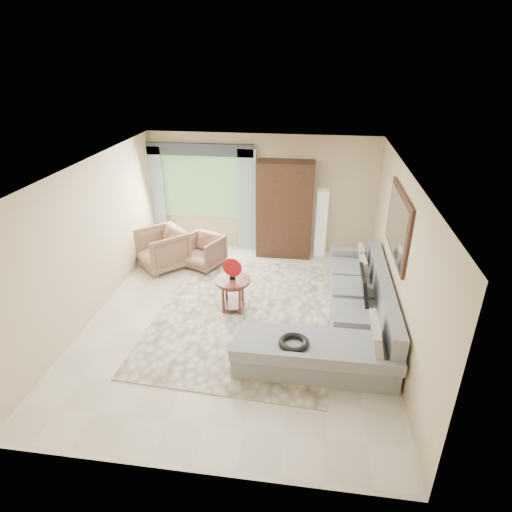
# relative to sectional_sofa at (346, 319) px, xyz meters

# --- Properties ---
(ground) EXTENTS (6.00, 6.00, 0.00)m
(ground) POSITION_rel_sectional_sofa_xyz_m (-1.78, 0.18, -0.28)
(ground) COLOR silver
(ground) RESTS_ON ground
(area_rug) EXTENTS (3.21, 4.16, 0.02)m
(area_rug) POSITION_rel_sectional_sofa_xyz_m (-1.68, 0.34, -0.27)
(area_rug) COLOR beige
(area_rug) RESTS_ON ground
(sectional_sofa) EXTENTS (2.30, 3.46, 0.90)m
(sectional_sofa) POSITION_rel_sectional_sofa_xyz_m (0.00, 0.00, 0.00)
(sectional_sofa) COLOR gray
(sectional_sofa) RESTS_ON ground
(tv_screen) EXTENTS (0.14, 0.74, 0.48)m
(tv_screen) POSITION_rel_sectional_sofa_xyz_m (0.27, 0.37, 0.44)
(tv_screen) COLOR black
(tv_screen) RESTS_ON sectional_sofa
(garden_hose) EXTENTS (0.43, 0.43, 0.09)m
(garden_hose) POSITION_rel_sectional_sofa_xyz_m (-0.78, -1.08, 0.26)
(garden_hose) COLOR black
(garden_hose) RESTS_ON sectional_sofa
(coffee_table) EXTENTS (0.62, 0.62, 0.62)m
(coffee_table) POSITION_rel_sectional_sofa_xyz_m (-1.93, 0.43, 0.04)
(coffee_table) COLOR #4C1A14
(coffee_table) RESTS_ON ground
(red_disc) EXTENTS (0.34, 0.08, 0.34)m
(red_disc) POSITION_rel_sectional_sofa_xyz_m (-1.93, 0.43, 0.57)
(red_disc) COLOR #A11014
(red_disc) RESTS_ON coffee_table
(armchair_left) EXTENTS (1.28, 1.28, 0.84)m
(armchair_left) POSITION_rel_sectional_sofa_xyz_m (-3.71, 1.87, 0.13)
(armchair_left) COLOR #8C694C
(armchair_left) RESTS_ON ground
(armchair_right) EXTENTS (0.98, 0.99, 0.69)m
(armchair_right) POSITION_rel_sectional_sofa_xyz_m (-2.88, 2.03, 0.06)
(armchair_right) COLOR #946650
(armchair_right) RESTS_ON ground
(potted_plant) EXTENTS (0.48, 0.42, 0.51)m
(potted_plant) POSITION_rel_sectional_sofa_xyz_m (-4.07, 2.66, -0.03)
(potted_plant) COLOR #999999
(potted_plant) RESTS_ON ground
(armoire) EXTENTS (1.20, 0.55, 2.10)m
(armoire) POSITION_rel_sectional_sofa_xyz_m (-1.23, 2.90, 0.77)
(armoire) COLOR black
(armoire) RESTS_ON ground
(floor_lamp) EXTENTS (0.24, 0.24, 1.50)m
(floor_lamp) POSITION_rel_sectional_sofa_xyz_m (-0.43, 2.96, 0.47)
(floor_lamp) COLOR silver
(floor_lamp) RESTS_ON ground
(window) EXTENTS (1.80, 0.04, 1.40)m
(window) POSITION_rel_sectional_sofa_xyz_m (-3.13, 3.15, 1.12)
(window) COLOR #669E59
(window) RESTS_ON wall_back
(curtain_left) EXTENTS (0.40, 0.08, 2.30)m
(curtain_left) POSITION_rel_sectional_sofa_xyz_m (-4.18, 3.06, 0.87)
(curtain_left) COLOR #9EB7CC
(curtain_left) RESTS_ON ground
(curtain_right) EXTENTS (0.40, 0.08, 2.30)m
(curtain_right) POSITION_rel_sectional_sofa_xyz_m (-2.08, 3.06, 0.87)
(curtain_right) COLOR #9EB7CC
(curtain_right) RESTS_ON ground
(valance) EXTENTS (2.40, 0.12, 0.26)m
(valance) POSITION_rel_sectional_sofa_xyz_m (-3.13, 3.08, 1.97)
(valance) COLOR #1E232D
(valance) RESTS_ON wall_back
(wall_mirror) EXTENTS (0.05, 1.70, 1.05)m
(wall_mirror) POSITION_rel_sectional_sofa_xyz_m (0.68, 0.53, 1.47)
(wall_mirror) COLOR black
(wall_mirror) RESTS_ON wall_right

